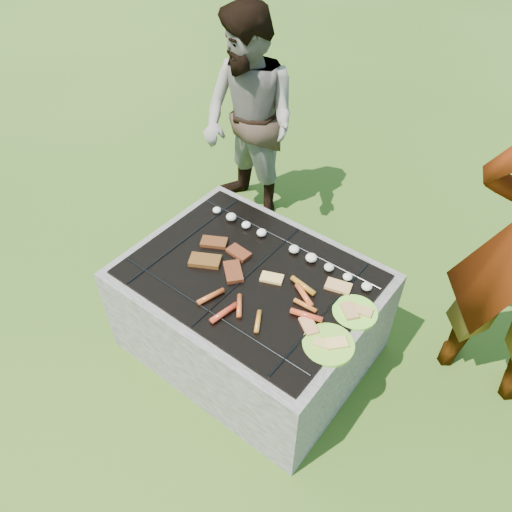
{
  "coord_description": "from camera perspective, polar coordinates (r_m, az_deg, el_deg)",
  "views": [
    {
      "loc": [
        1.14,
        -1.41,
        2.47
      ],
      "look_at": [
        0.0,
        0.05,
        0.7
      ],
      "focal_mm": 35.0,
      "sensor_mm": 36.0,
      "label": 1
    }
  ],
  "objects": [
    {
      "name": "lawn",
      "position": [
        3.06,
        -0.58,
        -10.01
      ],
      "size": [
        60.0,
        60.0,
        0.0
      ],
      "primitive_type": "plane",
      "color": "#274611",
      "rests_on": "ground"
    },
    {
      "name": "fire_pit",
      "position": [
        2.84,
        -0.62,
        -6.65
      ],
      "size": [
        1.3,
        1.0,
        0.62
      ],
      "color": "gray",
      "rests_on": "ground"
    },
    {
      "name": "mushrooms",
      "position": [
        2.73,
        3.46,
        1.25
      ],
      "size": [
        1.05,
        0.06,
        0.04
      ],
      "color": "white",
      "rests_on": "fire_pit"
    },
    {
      "name": "pork_slabs",
      "position": [
        2.67,
        -4.11,
        -0.2
      ],
      "size": [
        0.4,
        0.29,
        0.02
      ],
      "color": "brown",
      "rests_on": "fire_pit"
    },
    {
      "name": "sausages",
      "position": [
        2.44,
        1.53,
        -5.47
      ],
      "size": [
        0.56,
        0.49,
        0.03
      ],
      "color": "#C27A20",
      "rests_on": "fire_pit"
    },
    {
      "name": "bread_on_grate",
      "position": [
        2.5,
        6.19,
        -4.24
      ],
      "size": [
        0.45,
        0.41,
        0.02
      ],
      "color": "#E8C877",
      "rests_on": "fire_pit"
    },
    {
      "name": "plate_far",
      "position": [
        2.47,
        11.23,
        -6.29
      ],
      "size": [
        0.27,
        0.27,
        0.03
      ],
      "color": "#C9FF3C",
      "rests_on": "fire_pit"
    },
    {
      "name": "plate_near",
      "position": [
        2.33,
        8.32,
        -9.95
      ],
      "size": [
        0.25,
        0.25,
        0.03
      ],
      "color": "#AFD432",
      "rests_on": "fire_pit"
    },
    {
      "name": "bystander",
      "position": [
        3.52,
        -0.79,
        14.93
      ],
      "size": [
        0.85,
        0.72,
        1.54
      ],
      "primitive_type": "imported",
      "rotation": [
        0.0,
        0.0,
        -0.19
      ],
      "color": "#9E9283",
      "rests_on": "ground"
    }
  ]
}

